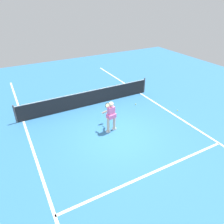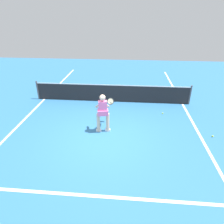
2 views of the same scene
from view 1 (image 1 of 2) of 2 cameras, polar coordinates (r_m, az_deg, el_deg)
The scene contains 8 objects.
ground_plane at distance 9.90m, azimuth 1.32°, elevation -6.19°, with size 26.96×26.96×0.00m, color teal.
service_line_marking at distance 8.24m, azimuth 10.97°, elevation -15.74°, with size 7.31×0.10×0.01m, color white.
sideline_left_marking at distance 9.05m, azimuth -19.72°, elevation -12.27°, with size 0.10×18.74×0.01m, color white.
sideline_right_marking at distance 11.86m, azimuth 16.86°, elevation -0.98°, with size 0.10×18.74×0.01m, color white.
court_net at distance 12.27m, azimuth -6.41°, elevation 3.71°, with size 7.99×0.08×1.00m.
tennis_player at distance 9.73m, azimuth -0.28°, elevation -0.90°, with size 0.71×1.02×1.55m.
tennis_ball_mid at distance 12.56m, azimuth 6.40°, elevation 2.14°, with size 0.07×0.07×0.07m, color #D1E533.
tennis_ball_far at distance 12.35m, azimuth 17.23°, elevation 0.40°, with size 0.07×0.07×0.07m, color #D1E533.
Camera 1 is at (-4.02, -6.95, 5.79)m, focal length 33.86 mm.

